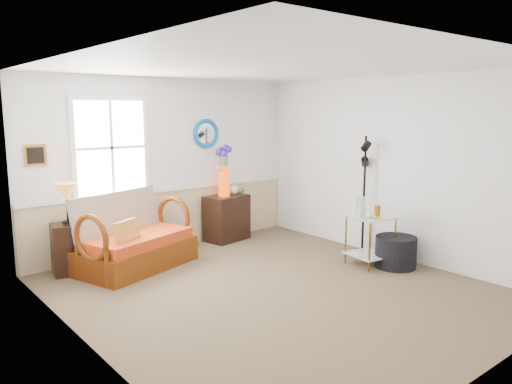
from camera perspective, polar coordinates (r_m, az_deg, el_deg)
floor at (r=6.06m, az=2.22°, el=-11.17°), size 4.50×5.00×0.01m
ceiling at (r=5.69m, az=2.39°, el=14.14°), size 4.50×5.00×0.01m
walls at (r=5.74m, az=2.30°, el=1.09°), size 4.51×5.01×2.60m
wainscot at (r=7.88m, az=-9.85°, el=-3.03°), size 4.46×0.02×0.90m
chair_rail at (r=7.79m, az=-9.91°, el=0.33°), size 4.46×0.04×0.06m
window at (r=7.31m, az=-16.22°, el=4.88°), size 1.14×0.06×1.44m
picture at (r=6.99m, az=-23.93°, el=3.85°), size 0.28×0.03×0.28m
mirror at (r=8.08m, az=-5.77°, el=6.67°), size 0.47×0.07×0.47m
loveseat at (r=6.93m, az=-13.63°, el=-4.39°), size 1.75×1.31×1.01m
throw_pillow at (r=6.68m, az=-14.45°, el=-4.79°), size 0.39×0.27×0.39m
lamp_stand at (r=7.00m, az=-20.75°, el=-6.10°), size 0.44×0.44×0.66m
table_lamp at (r=6.84m, az=-20.80°, el=-1.27°), size 0.40×0.40×0.54m
potted_plant at (r=6.95m, az=-19.78°, el=-2.26°), size 0.32×0.35×0.25m
cabinet at (r=8.21m, az=-3.39°, el=-2.96°), size 0.76×0.56×0.74m
flower_vase at (r=8.02m, az=-3.68°, el=2.35°), size 0.25×0.25×0.81m
side_table at (r=7.05m, az=12.91°, el=-5.45°), size 0.63×0.63×0.70m
tabletop_items at (r=6.93m, az=12.70°, el=-1.62°), size 0.59×0.59×0.26m
floor_lamp at (r=7.58m, az=12.24°, el=-0.33°), size 0.29×0.29×1.75m
ottoman at (r=7.10m, az=15.68°, el=-6.60°), size 0.61×0.61×0.43m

